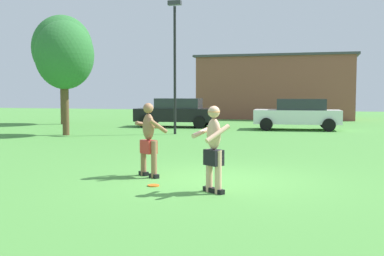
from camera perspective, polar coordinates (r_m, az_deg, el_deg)
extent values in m
plane|color=#4C8E3D|center=(10.30, 3.20, -6.32)|extent=(80.00, 80.00, 0.00)
cube|color=black|center=(8.95, 3.17, -7.65)|extent=(0.28, 0.24, 0.09)
cylinder|color=#E0AD89|center=(8.88, 3.18, -5.34)|extent=(0.13, 0.13, 0.82)
cube|color=black|center=(9.14, 2.09, -7.40)|extent=(0.28, 0.24, 0.09)
cylinder|color=#E0AD89|center=(9.07, 2.10, -5.14)|extent=(0.13, 0.13, 0.82)
cube|color=black|center=(8.94, 2.64, -3.58)|extent=(0.41, 0.39, 0.30)
ellipsoid|color=#E0AD89|center=(8.89, 2.65, -0.73)|extent=(0.39, 0.37, 0.60)
cylinder|color=#E0AD89|center=(8.66, 3.13, -0.67)|extent=(0.42, 0.48, 0.34)
cylinder|color=#E0AD89|center=(8.98, 1.25, -0.48)|extent=(0.31, 0.56, 0.21)
sphere|color=#E0AD89|center=(8.86, 2.66, 1.96)|extent=(0.23, 0.23, 0.23)
cone|color=orange|center=(8.86, 2.66, 2.36)|extent=(0.33, 0.33, 0.13)
cube|color=black|center=(10.93, -5.87, -5.49)|extent=(0.28, 0.24, 0.09)
cylinder|color=#936647|center=(10.87, -5.89, -3.56)|extent=(0.13, 0.13, 0.83)
cube|color=black|center=(10.58, -4.61, -5.80)|extent=(0.28, 0.24, 0.09)
cylinder|color=#936647|center=(10.52, -4.62, -3.81)|extent=(0.13, 0.13, 0.83)
cube|color=red|center=(10.66, -5.27, -2.27)|extent=(0.43, 0.40, 0.30)
ellipsoid|color=#936647|center=(10.62, -5.29, 0.14)|extent=(0.41, 0.38, 0.60)
cylinder|color=#936647|center=(10.86, -5.53, 0.39)|extent=(0.42, 0.52, 0.20)
cylinder|color=#936647|center=(10.48, -4.14, 0.26)|extent=(0.33, 0.52, 0.36)
sphere|color=#936647|center=(10.60, -5.31, 2.41)|extent=(0.23, 0.23, 0.23)
cylinder|color=orange|center=(9.69, -4.68, -6.93)|extent=(0.24, 0.24, 0.03)
cube|color=black|center=(26.05, -2.04, 1.61)|extent=(4.43, 2.15, 0.70)
cube|color=#282D33|center=(25.98, -1.61, 2.99)|extent=(2.53, 1.78, 0.56)
cylinder|color=black|center=(25.58, -5.78, 0.75)|extent=(0.66, 0.27, 0.64)
cylinder|color=black|center=(27.30, -4.70, 0.99)|extent=(0.66, 0.27, 0.64)
cylinder|color=black|center=(24.89, 0.88, 0.68)|extent=(0.66, 0.27, 0.64)
cylinder|color=black|center=(26.66, 1.55, 0.92)|extent=(0.66, 0.27, 0.64)
cube|color=white|center=(24.60, 12.56, 1.35)|extent=(4.42, 2.11, 0.70)
cube|color=#282D33|center=(24.58, 13.05, 2.81)|extent=(2.52, 1.75, 0.56)
cylinder|color=black|center=(23.73, 8.96, 0.45)|extent=(0.65, 0.27, 0.64)
cylinder|color=black|center=(25.53, 9.12, 0.71)|extent=(0.65, 0.27, 0.64)
cylinder|color=black|center=(23.80, 16.22, 0.34)|extent=(0.65, 0.27, 0.64)
cylinder|color=black|center=(25.59, 15.87, 0.61)|extent=(0.65, 0.27, 0.64)
cylinder|color=black|center=(21.51, -2.09, 6.92)|extent=(0.12, 0.12, 5.76)
cube|color=#333338|center=(21.86, -2.11, 14.88)|extent=(0.60, 0.24, 0.20)
cube|color=brown|center=(35.47, 10.11, 4.75)|extent=(10.90, 5.07, 4.41)
cube|color=#3F3F44|center=(35.56, 10.16, 8.43)|extent=(11.34, 5.28, 0.16)
cylinder|color=brown|center=(21.73, -15.04, 2.45)|extent=(0.29, 0.29, 2.50)
ellipsoid|color=#2D7033|center=(21.78, -15.16, 8.53)|extent=(2.58, 2.58, 3.03)
cylinder|color=brown|center=(29.34, -15.29, 3.54)|extent=(0.35, 0.35, 3.16)
ellipsoid|color=#2D7033|center=(29.45, -15.40, 9.28)|extent=(3.56, 3.56, 3.90)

